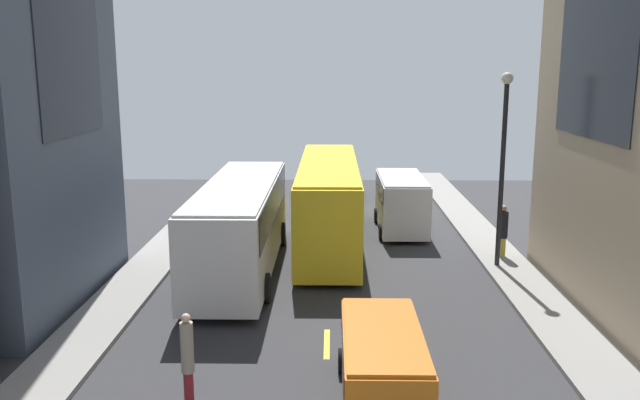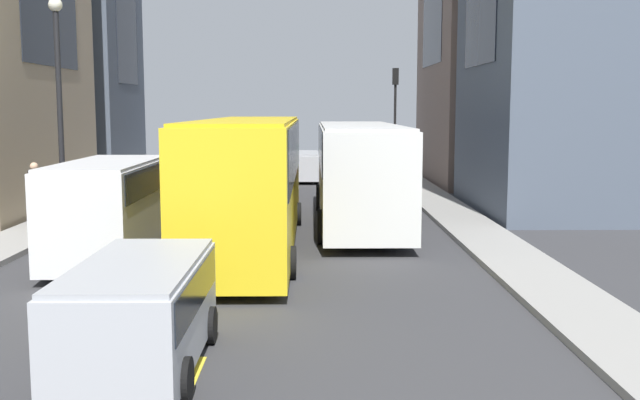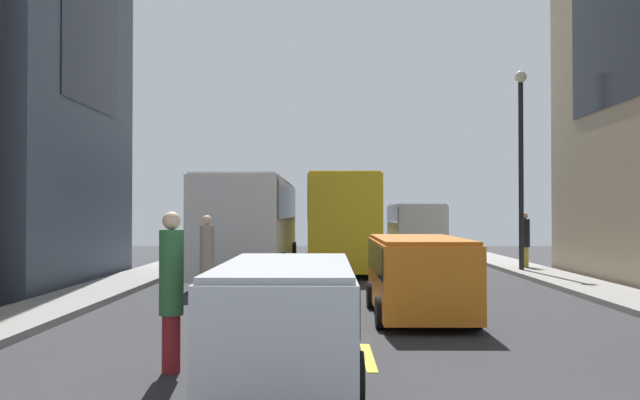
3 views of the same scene
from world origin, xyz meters
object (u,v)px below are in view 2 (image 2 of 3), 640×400
car_orange_0 (247,171)px  car_silver_1 (139,307)px  pedestrian_crossing_near (342,167)px  pedestrian_crossing_mid (332,159)px  pedestrian_walking_far (35,194)px  pedestrian_waiting_curb (198,162)px  traffic_light_near_corner (395,101)px  city_bus_white (359,165)px  car_silver_2 (302,164)px  delivery_van_white (109,204)px  streetcar_yellow (251,172)px

car_orange_0 → car_silver_1: bearing=91.2°
pedestrian_crossing_near → pedestrian_crossing_mid: size_ratio=0.97×
pedestrian_crossing_mid → pedestrian_walking_far: pedestrian_crossing_mid is taller
car_silver_1 → pedestrian_waiting_curb: bearing=-83.0°
car_silver_1 → car_orange_0: bearing=-88.8°
pedestrian_crossing_near → pedestrian_walking_far: (10.04, 11.56, 0.08)m
car_silver_1 → traffic_light_near_corner: traffic_light_near_corner is taller
city_bus_white → car_silver_2: 15.11m
city_bus_white → pedestrian_crossing_mid: (0.50, -14.72, -0.81)m
car_orange_0 → pedestrian_crossing_near: (-4.44, -0.21, 0.16)m
pedestrian_walking_far → traffic_light_near_corner: bearing=-42.6°
city_bus_white → delivery_van_white: size_ratio=2.12×
delivery_van_white → pedestrian_crossing_mid: (-6.15, -20.85, -0.31)m
streetcar_yellow → pedestrian_crossing_mid: 18.92m
streetcar_yellow → car_orange_0: streetcar_yellow is taller
car_silver_1 → pedestrian_crossing_near: (-3.96, -23.83, 0.19)m
car_silver_1 → pedestrian_crossing_mid: pedestrian_crossing_mid is taller
car_silver_1 → city_bus_white: bearing=-106.6°
car_silver_2 → pedestrian_waiting_curb: bearing=1.2°
pedestrian_walking_far → traffic_light_near_corner: (-13.22, -18.11, 3.02)m
streetcar_yellow → pedestrian_waiting_curb: (4.34, -18.78, -1.08)m
delivery_van_white → pedestrian_crossing_near: delivery_van_white is taller
city_bus_white → car_silver_1: (4.12, 13.81, -1.04)m
car_orange_0 → pedestrian_waiting_curb: pedestrian_waiting_curb is taller
pedestrian_crossing_near → city_bus_white: bearing=-20.1°
pedestrian_waiting_curb → pedestrian_walking_far: 16.55m
delivery_van_white → pedestrian_waiting_curb: delivery_van_white is taller
car_silver_1 → streetcar_yellow: bearing=-94.9°
city_bus_white → pedestrian_walking_far: 10.34m
car_silver_1 → pedestrian_crossing_mid: (-3.62, -28.53, 0.23)m
car_orange_0 → car_silver_1: size_ratio=1.12×
delivery_van_white → pedestrian_walking_far: delivery_van_white is taller
pedestrian_waiting_curb → pedestrian_crossing_mid: size_ratio=0.88×
pedestrian_waiting_curb → pedestrian_walking_far: (2.58, 16.35, 0.20)m
pedestrian_walking_far → car_orange_0: bearing=-32.6°
car_orange_0 → city_bus_white: bearing=115.1°
pedestrian_crossing_near → car_silver_1: bearing=-30.4°
car_silver_2 → traffic_light_near_corner: bearing=-162.2°
pedestrian_crossing_near → car_orange_0: bearing=-108.3°
city_bus_white → car_orange_0: 10.88m
car_orange_0 → pedestrian_crossing_mid: 6.40m
pedestrian_walking_far → streetcar_yellow: bearing=-115.8°
pedestrian_crossing_mid → car_orange_0: bearing=-9.7°
pedestrian_walking_far → traffic_light_near_corner: size_ratio=0.35×
pedestrian_crossing_near → pedestrian_waiting_curb: (7.46, -4.78, -0.12)m
delivery_van_white → car_silver_2: size_ratio=1.23×
pedestrian_crossing_mid → traffic_light_near_corner: bearing=147.9°
pedestrian_walking_far → pedestrian_waiting_curb: bearing=-15.4°
pedestrian_crossing_near → traffic_light_near_corner: bearing=133.1°
car_silver_1 → pedestrian_crossing_near: 24.15m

